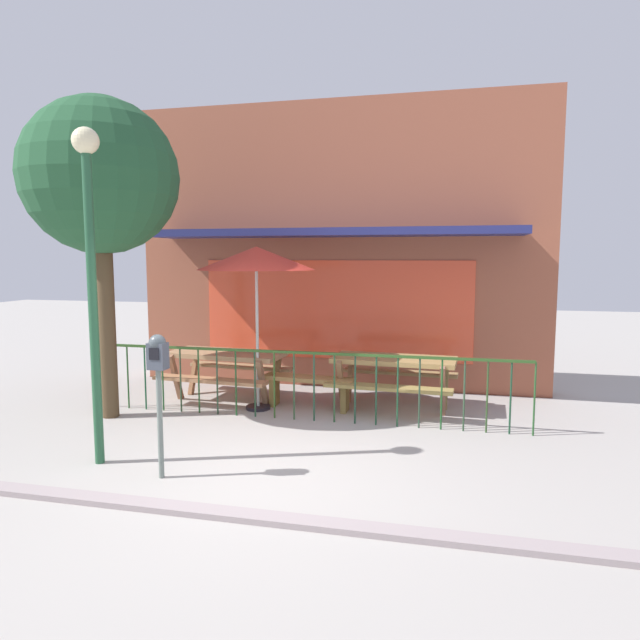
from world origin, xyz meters
name	(u,v)px	position (x,y,z in m)	size (l,w,h in m)	color
ground	(253,476)	(0.00, 0.00, 0.00)	(40.00, 40.00, 0.00)	#A49E97
pub_storefront	(338,247)	(0.00, 4.37, 2.44)	(7.16, 1.47, 4.89)	brown
patio_fence_front	(304,373)	(0.00, 2.06, 0.66)	(6.04, 0.04, 0.97)	#2C501F
picnic_table_left	(226,362)	(-1.47, 2.83, 0.61)	(1.90, 1.49, 0.79)	#A27B54
picnic_table_right	(394,368)	(1.15, 2.95, 0.61)	(1.88, 1.47, 0.79)	#A07D48
patio_umbrella	(256,259)	(-0.81, 2.45, 2.22)	(1.71, 1.71, 2.41)	black
patio_bench	(309,385)	(-0.09, 2.67, 0.35)	(1.42, 0.45, 0.48)	#A27A44
parking_meter_near	(158,368)	(-0.90, -0.26, 1.15)	(0.18, 0.17, 1.49)	slate
street_tree	(101,179)	(-2.72, 1.60, 3.31)	(2.10, 2.10, 4.40)	#4C3924
street_lamp	(90,246)	(-1.78, -0.03, 2.38)	(0.28, 0.28, 3.59)	#245535
curb_edge	(217,516)	(0.00, -0.92, 0.00)	(10.02, 0.20, 0.11)	gray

